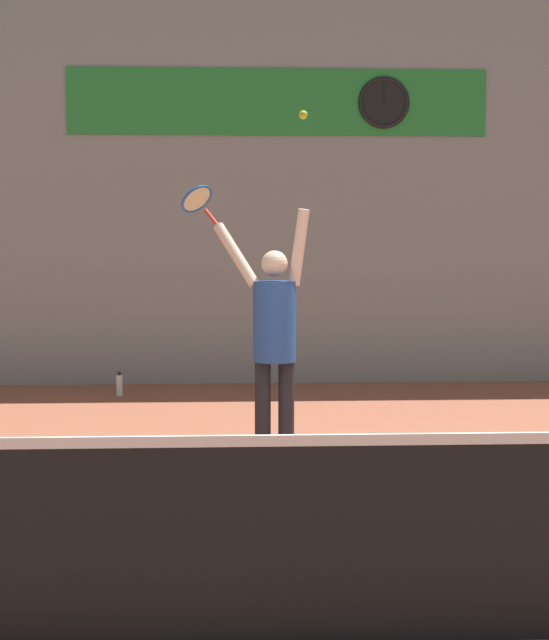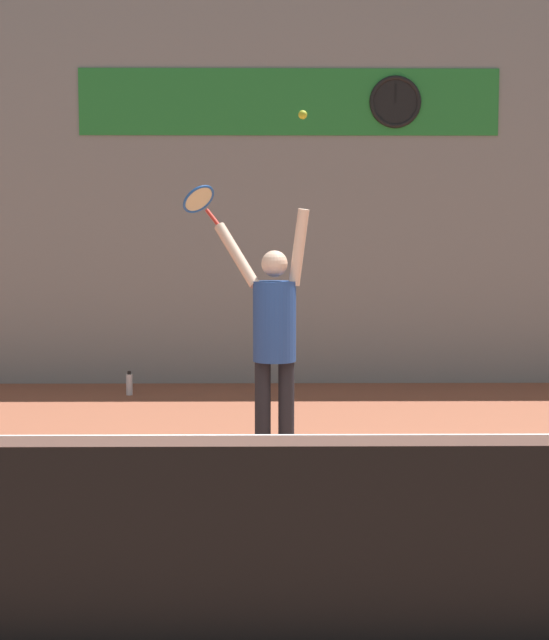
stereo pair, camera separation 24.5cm
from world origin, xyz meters
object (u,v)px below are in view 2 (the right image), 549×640
object	(u,v)px
scoreboard_clock	(395,102)
water_bottle	(129,384)
tennis_player	(274,332)
tennis_racket	(200,201)
tennis_ball	(303,115)

from	to	relation	value
scoreboard_clock	water_bottle	bearing A→B (deg)	-165.96
tennis_player	tennis_racket	distance (m)	1.29
scoreboard_clock	tennis_racket	bearing A→B (deg)	-121.57
tennis_player	water_bottle	size ratio (longest dim) A/B	7.34
tennis_player	water_bottle	distance (m)	3.62
scoreboard_clock	tennis_racket	size ratio (longest dim) A/B	1.66
scoreboard_clock	water_bottle	world-z (taller)	scoreboard_clock
scoreboard_clock	tennis_ball	xyz separation A→B (m)	(-1.29, -4.00, -0.70)
tennis_racket	water_bottle	distance (m)	3.50
tennis_racket	tennis_player	bearing A→B (deg)	-33.17
water_bottle	tennis_player	bearing A→B (deg)	-61.90
tennis_player	scoreboard_clock	bearing A→B (deg)	68.65
tennis_player	tennis_ball	xyz separation A→B (m)	(0.22, -0.12, 1.70)
water_bottle	scoreboard_clock	bearing A→B (deg)	14.04
tennis_player	tennis_racket	xyz separation A→B (m)	(-0.62, 0.40, 1.06)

